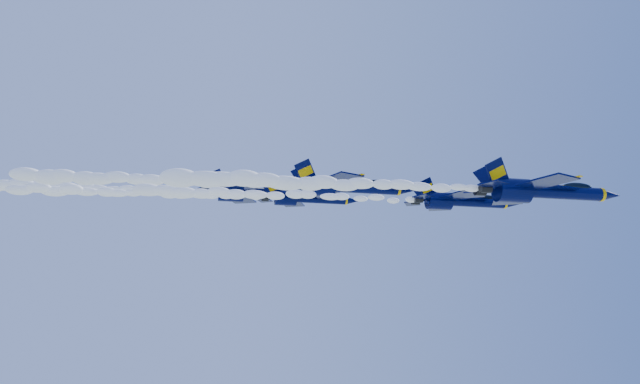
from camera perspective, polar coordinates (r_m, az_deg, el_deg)
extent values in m
cylinder|color=#010532|center=(85.23, 21.42, -0.07)|extent=(10.26, 1.71, 1.71)
ellipsoid|color=#010532|center=(81.57, 17.18, 0.14)|extent=(1.78, 3.08, 7.30)
cone|color=#010532|center=(88.97, 25.01, -0.27)|extent=(2.96, 1.71, 1.71)
cylinder|color=#FFBB00|center=(88.17, 24.29, -0.23)|extent=(0.40, 1.78, 1.78)
ellipsoid|color=black|center=(86.48, 22.45, 0.42)|extent=(4.10, 1.33, 1.13)
cube|color=#FFBB00|center=(86.40, 22.48, 0.20)|extent=(4.79, 1.14, 0.21)
cube|color=#010532|center=(78.79, 20.06, 0.89)|extent=(6.11, 7.25, 0.21)
cube|color=#010532|center=(86.43, 16.95, -0.62)|extent=(6.11, 7.25, 0.21)
cube|color=#FFBB00|center=(79.66, 21.03, 0.91)|extent=(2.75, 5.71, 0.11)
cube|color=#FFBB00|center=(87.22, 17.86, -0.59)|extent=(2.75, 5.71, 0.11)
cube|color=#010532|center=(79.82, 15.91, 1.66)|extent=(3.71, 1.17, 4.00)
cube|color=#010532|center=(81.87, 15.15, 1.22)|extent=(3.71, 1.17, 4.00)
cylinder|color=black|center=(79.09, 14.90, 0.37)|extent=(1.37, 1.25, 1.25)
cylinder|color=black|center=(80.38, 14.43, 0.11)|extent=(1.37, 1.25, 1.25)
cube|color=#FFBB00|center=(83.64, 19.40, 0.64)|extent=(12.54, 0.40, 0.09)
ellipsoid|color=white|center=(73.36, 1.05, 0.81)|extent=(37.32, 2.22, 2.00)
cylinder|color=#010532|center=(90.47, 14.17, -0.93)|extent=(8.19, 1.36, 1.36)
ellipsoid|color=#010532|center=(88.16, 10.81, -0.80)|extent=(1.42, 2.46, 5.82)
cone|color=#010532|center=(92.86, 17.11, -1.06)|extent=(2.37, 1.36, 1.36)
cylinder|color=#FFBB00|center=(92.35, 16.52, -1.03)|extent=(0.32, 1.42, 1.42)
ellipsoid|color=black|center=(91.30, 15.02, -0.55)|extent=(3.28, 1.06, 0.90)
cube|color=#FFBB00|center=(91.24, 15.04, -0.72)|extent=(3.82, 0.91, 0.16)
cube|color=#010532|center=(85.56, 12.74, -0.27)|extent=(4.88, 5.78, 0.16)
cube|color=#010532|center=(92.06, 10.90, -1.32)|extent=(4.88, 5.78, 0.16)
cube|color=#FFBB00|center=(86.11, 13.51, -0.25)|extent=(2.19, 4.56, 0.09)
cube|color=#FFBB00|center=(92.57, 11.63, -1.30)|extent=(2.19, 4.56, 0.09)
cube|color=#010532|center=(86.89, 9.78, 0.30)|extent=(2.96, 0.94, 3.19)
cube|color=#010532|center=(88.62, 9.34, 0.01)|extent=(2.96, 0.94, 3.19)
cylinder|color=black|center=(86.46, 9.01, -0.65)|extent=(1.09, 1.00, 1.00)
cylinder|color=black|center=(87.54, 8.74, -0.83)|extent=(1.09, 1.00, 1.00)
cube|color=#FFBB00|center=(89.50, 12.57, -0.41)|extent=(10.01, 0.32, 0.07)
ellipsoid|color=white|center=(82.35, -3.70, -0.30)|extent=(37.32, 1.77, 1.60)
cylinder|color=#010532|center=(93.02, 4.21, 0.36)|extent=(9.91, 1.65, 1.65)
ellipsoid|color=#010532|center=(91.41, 0.03, 0.55)|extent=(1.72, 2.97, 7.05)
cone|color=#010532|center=(94.92, 7.93, 0.17)|extent=(2.86, 1.65, 1.65)
cylinder|color=#FFBB00|center=(94.49, 7.17, 0.21)|extent=(0.39, 1.72, 1.72)
ellipsoid|color=black|center=(93.74, 5.31, 0.79)|extent=(3.96, 1.29, 1.09)
cube|color=#FFBB00|center=(93.66, 5.31, 0.60)|extent=(4.62, 1.10, 0.20)
cube|color=#010532|center=(87.69, 1.87, 1.22)|extent=(5.90, 7.00, 0.20)
cube|color=#010532|center=(96.00, 0.66, -0.13)|extent=(5.90, 7.00, 0.20)
cube|color=#FFBB00|center=(88.08, 2.85, 1.24)|extent=(2.65, 5.51, 0.11)
cube|color=#FFBB00|center=(96.35, 1.55, -0.11)|extent=(2.65, 5.51, 0.11)
cube|color=#010532|center=(90.32, -1.33, 1.85)|extent=(3.59, 1.13, 3.86)
cube|color=#010532|center=(92.51, -1.59, 1.47)|extent=(3.59, 1.13, 3.86)
cylinder|color=black|center=(90.04, -2.28, 0.75)|extent=(1.32, 1.21, 1.21)
cylinder|color=black|center=(91.41, -2.43, 0.52)|extent=(1.32, 1.21, 1.21)
cube|color=#FFBB00|center=(92.42, 2.23, 0.98)|extent=(12.11, 0.39, 0.09)
ellipsoid|color=white|center=(89.74, -14.56, 1.09)|extent=(37.32, 2.15, 1.93)
cylinder|color=#010532|center=(100.46, 0.06, -0.67)|extent=(8.20, 1.37, 1.37)
ellipsoid|color=#010532|center=(99.48, -3.18, -0.54)|extent=(1.42, 2.46, 5.83)
cone|color=#010532|center=(101.63, 2.98, -0.81)|extent=(2.37, 1.37, 1.37)
cylinder|color=#FFBB00|center=(101.37, 2.38, -0.78)|extent=(0.32, 1.42, 1.42)
ellipsoid|color=black|center=(100.94, 0.92, -0.33)|extent=(3.28, 1.07, 0.90)
cube|color=#FFBB00|center=(100.87, 0.92, -0.48)|extent=(3.83, 0.91, 0.16)
cube|color=#010532|center=(96.24, -1.89, -0.07)|extent=(4.89, 5.79, 0.16)
cube|color=#010532|center=(103.24, -2.58, -1.02)|extent=(4.89, 5.79, 0.16)
cube|color=#FFBB00|center=(96.48, -1.15, -0.05)|extent=(2.20, 4.57, 0.09)
cube|color=#FFBB00|center=(103.46, -1.88, -1.00)|extent=(2.20, 4.57, 0.09)
cube|color=#010532|center=(98.64, -4.24, 0.44)|extent=(2.97, 0.94, 3.20)
cube|color=#010532|center=(100.48, -4.38, 0.17)|extent=(2.97, 0.94, 3.20)
cylinder|color=black|center=(98.50, -4.97, -0.40)|extent=(1.09, 1.00, 1.00)
cylinder|color=black|center=(99.65, -5.05, -0.56)|extent=(1.09, 1.00, 1.00)
cube|color=#FFBB00|center=(100.13, -1.47, -0.20)|extent=(10.03, 0.32, 0.07)
ellipsoid|color=white|center=(98.78, -16.09, -0.08)|extent=(37.32, 1.78, 1.60)
cylinder|color=#010532|center=(108.67, -4.38, -0.22)|extent=(10.25, 1.71, 1.71)
ellipsoid|color=#010532|center=(108.03, -8.16, -0.07)|extent=(1.78, 3.07, 7.29)
cone|color=#010532|center=(109.65, -0.96, -0.39)|extent=(2.96, 1.71, 1.71)
cylinder|color=#FFBB00|center=(109.42, -1.66, -0.35)|extent=(0.40, 1.78, 1.78)
ellipsoid|color=black|center=(109.12, -3.36, 0.17)|extent=(4.10, 1.33, 1.13)
cube|color=#FFBB00|center=(109.04, -3.37, -0.01)|extent=(4.78, 1.14, 0.20)
cube|color=#010532|center=(103.77, -6.87, 0.50)|extent=(6.10, 7.24, 0.20)
cube|color=#010532|center=(112.59, -7.26, -0.63)|extent=(6.10, 7.24, 0.20)
cube|color=#FFBB00|center=(103.93, -5.99, 0.52)|extent=(2.75, 5.70, 0.11)
cube|color=#FFBB00|center=(112.74, -6.45, -0.62)|extent=(2.75, 5.70, 0.11)
cube|color=#010532|center=(107.21, -9.42, 1.07)|extent=(3.71, 1.17, 3.99)
cube|color=#010532|center=(109.52, -9.47, 0.75)|extent=(3.71, 1.17, 3.99)
cylinder|color=black|center=(107.16, -10.26, 0.10)|extent=(1.37, 1.25, 1.25)
cylinder|color=black|center=(108.60, -10.28, -0.09)|extent=(1.37, 1.25, 1.25)
cube|color=#FFBB00|center=(108.53, -6.16, 0.32)|extent=(12.53, 0.40, 0.09)
ellipsoid|color=white|center=(109.20, -20.40, 0.37)|extent=(37.32, 2.22, 2.00)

